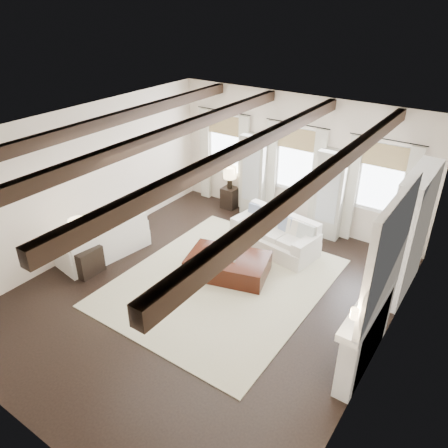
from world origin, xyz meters
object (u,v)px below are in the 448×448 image
Objects in this scene: sofa_back at (276,235)px; ottoman at (228,265)px; sofa_left at (104,242)px; side_table_front at (84,260)px; side_table_back at (230,198)px.

sofa_back is 1.51m from ottoman.
side_table_front is (0.15, -0.67, -0.05)m from sofa_left.
side_table_front is at bearing -76.93° from sofa_left.
side_table_front is at bearing -100.66° from side_table_back.
sofa_back is 3.86m from sofa_left.
sofa_back is at bearing 47.31° from side_table_front.
side_table_back is (0.80, 4.25, -0.00)m from side_table_front.
side_table_front is (-2.85, -3.09, -0.05)m from sofa_back.
side_table_front reaches higher than side_table_back.
side_table_back is (0.95, 3.58, -0.05)m from sofa_left.
side_table_front reaches higher than ottoman.
side_table_front is at bearing -132.69° from sofa_back.
ottoman is 3.15m from side_table_back.
side_table_front is 1.01× the size of side_table_back.
sofa_back is at bearing 61.75° from ottoman.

